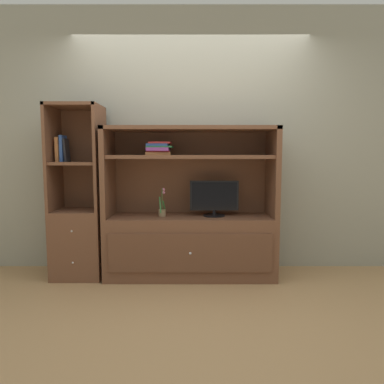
{
  "coord_description": "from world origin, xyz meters",
  "views": [
    {
      "loc": [
        0.02,
        -3.1,
        1.24
      ],
      "look_at": [
        0.0,
        0.35,
        0.87
      ],
      "focal_mm": 32.58,
      "sensor_mm": 36.0,
      "label": 1
    }
  ],
  "objects_px": {
    "bookshelf_tall": "(81,221)",
    "upright_book_row": "(64,149)",
    "media_console": "(192,229)",
    "potted_plant": "(164,210)",
    "magazine_stack": "(160,149)",
    "tv_monitor": "(216,198)"
  },
  "relations": [
    {
      "from": "potted_plant",
      "to": "magazine_stack",
      "type": "xyz_separation_m",
      "value": [
        -0.03,
        0.02,
        0.61
      ]
    },
    {
      "from": "tv_monitor",
      "to": "magazine_stack",
      "type": "distance_m",
      "value": 0.75
    },
    {
      "from": "bookshelf_tall",
      "to": "potted_plant",
      "type": "bearing_deg",
      "value": -1.87
    },
    {
      "from": "media_console",
      "to": "bookshelf_tall",
      "type": "bearing_deg",
      "value": 179.87
    },
    {
      "from": "bookshelf_tall",
      "to": "upright_book_row",
      "type": "distance_m",
      "value": 0.74
    },
    {
      "from": "tv_monitor",
      "to": "potted_plant",
      "type": "xyz_separation_m",
      "value": [
        -0.53,
        -0.01,
        -0.12
      ]
    },
    {
      "from": "media_console",
      "to": "upright_book_row",
      "type": "bearing_deg",
      "value": -179.72
    },
    {
      "from": "bookshelf_tall",
      "to": "upright_book_row",
      "type": "bearing_deg",
      "value": -176.43
    },
    {
      "from": "tv_monitor",
      "to": "upright_book_row",
      "type": "xyz_separation_m",
      "value": [
        -1.52,
        0.0,
        0.49
      ]
    },
    {
      "from": "potted_plant",
      "to": "magazine_stack",
      "type": "bearing_deg",
      "value": 145.51
    },
    {
      "from": "magazine_stack",
      "to": "upright_book_row",
      "type": "xyz_separation_m",
      "value": [
        -0.96,
        -0.0,
        -0.0
      ]
    },
    {
      "from": "media_console",
      "to": "bookshelf_tall",
      "type": "height_order",
      "value": "bookshelf_tall"
    },
    {
      "from": "tv_monitor",
      "to": "media_console",
      "type": "bearing_deg",
      "value": 177.5
    },
    {
      "from": "bookshelf_tall",
      "to": "upright_book_row",
      "type": "height_order",
      "value": "bookshelf_tall"
    },
    {
      "from": "magazine_stack",
      "to": "upright_book_row",
      "type": "relative_size",
      "value": 1.29
    },
    {
      "from": "media_console",
      "to": "bookshelf_tall",
      "type": "distance_m",
      "value": 1.14
    },
    {
      "from": "tv_monitor",
      "to": "upright_book_row",
      "type": "height_order",
      "value": "upright_book_row"
    },
    {
      "from": "potted_plant",
      "to": "upright_book_row",
      "type": "bearing_deg",
      "value": 178.91
    },
    {
      "from": "potted_plant",
      "to": "bookshelf_tall",
      "type": "relative_size",
      "value": 0.17
    },
    {
      "from": "potted_plant",
      "to": "bookshelf_tall",
      "type": "distance_m",
      "value": 0.86
    },
    {
      "from": "potted_plant",
      "to": "magazine_stack",
      "type": "relative_size",
      "value": 0.85
    },
    {
      "from": "tv_monitor",
      "to": "potted_plant",
      "type": "height_order",
      "value": "tv_monitor"
    }
  ]
}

